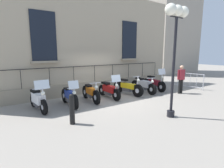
{
  "coord_description": "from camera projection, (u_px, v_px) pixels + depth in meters",
  "views": [
    {
      "loc": [
        7.53,
        -5.27,
        2.47
      ],
      "look_at": [
        0.04,
        0.0,
        0.8
      ],
      "focal_mm": 28.49,
      "sensor_mm": 36.0,
      "label": 1
    }
  ],
  "objects": [
    {
      "name": "ground_plane",
      "position": [
        112.0,
        99.0,
        9.48
      ],
      "size": [
        60.0,
        60.0,
        0.0
      ],
      "primitive_type": "plane",
      "color": "gray"
    },
    {
      "name": "building_facade",
      "position": [
        91.0,
        44.0,
        10.73
      ],
      "size": [
        0.82,
        12.75,
        6.04
      ],
      "color": "tan",
      "rests_on": "ground_plane"
    },
    {
      "name": "motorcycle_white",
      "position": [
        38.0,
        100.0,
        7.5
      ],
      "size": [
        1.96,
        0.69,
        1.38
      ],
      "color": "black",
      "rests_on": "ground_plane"
    },
    {
      "name": "motorcycle_blue",
      "position": [
        70.0,
        97.0,
        8.17
      ],
      "size": [
        1.98,
        0.55,
        1.26
      ],
      "color": "black",
      "rests_on": "ground_plane"
    },
    {
      "name": "motorcycle_orange",
      "position": [
        91.0,
        93.0,
        8.91
      ],
      "size": [
        2.04,
        0.56,
        1.04
      ],
      "color": "black",
      "rests_on": "ground_plane"
    },
    {
      "name": "motorcycle_red",
      "position": [
        109.0,
        90.0,
        9.55
      ],
      "size": [
        2.0,
        0.66,
        1.32
      ],
      "color": "black",
      "rests_on": "ground_plane"
    },
    {
      "name": "motorcycle_yellow",
      "position": [
        128.0,
        87.0,
        10.27
      ],
      "size": [
        2.22,
        0.57,
        1.15
      ],
      "color": "black",
      "rests_on": "ground_plane"
    },
    {
      "name": "motorcycle_silver",
      "position": [
        143.0,
        85.0,
        10.82
      ],
      "size": [
        2.17,
        0.64,
        0.99
      ],
      "color": "black",
      "rests_on": "ground_plane"
    },
    {
      "name": "motorcycle_maroon",
      "position": [
        154.0,
        83.0,
        11.54
      ],
      "size": [
        2.15,
        0.7,
        1.45
      ],
      "color": "black",
      "rests_on": "ground_plane"
    },
    {
      "name": "lamppost",
      "position": [
        176.0,
        28.0,
        6.26
      ],
      "size": [
        0.4,
        1.1,
        4.07
      ],
      "color": "black",
      "rests_on": "ground_plane"
    },
    {
      "name": "crowd_barrier",
      "position": [
        187.0,
        80.0,
        12.12
      ],
      "size": [
        2.13,
        0.44,
        1.05
      ],
      "color": "#B7B7BF",
      "rests_on": "ground_plane"
    },
    {
      "name": "bollard",
      "position": [
        72.0,
        109.0,
        6.07
      ],
      "size": [
        0.18,
        0.18,
        1.07
      ],
      "color": "black",
      "rests_on": "ground_plane"
    },
    {
      "name": "pedestrian_standing",
      "position": [
        181.0,
        78.0,
        10.51
      ],
      "size": [
        0.3,
        0.52,
        1.68
      ],
      "color": "black",
      "rests_on": "ground_plane"
    },
    {
      "name": "distant_building",
      "position": [
        172.0,
        33.0,
        20.49
      ],
      "size": [
        3.37,
        6.51,
        9.12
      ],
      "color": "#9E9384",
      "rests_on": "ground_plane"
    }
  ]
}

